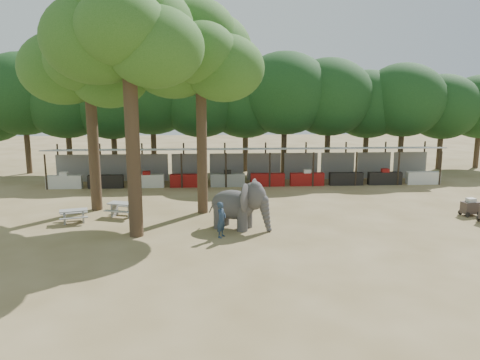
{
  "coord_description": "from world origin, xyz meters",
  "views": [
    {
      "loc": [
        -2.42,
        -19.12,
        6.73
      ],
      "look_at": [
        -1.0,
        5.0,
        2.0
      ],
      "focal_mm": 35.0,
      "sensor_mm": 36.0,
      "label": 1
    }
  ],
  "objects": [
    {
      "name": "ground",
      "position": [
        0.0,
        0.0,
        0.0
      ],
      "size": [
        100.0,
        100.0,
        0.0
      ],
      "primitive_type": "plane",
      "color": "brown",
      "rests_on": "ground"
    },
    {
      "name": "yard_tree_back",
      "position": [
        -3.13,
        6.19,
        8.54
      ],
      "size": [
        7.1,
        6.9,
        11.36
      ],
      "color": "#332316",
      "rests_on": "ground"
    },
    {
      "name": "elephant",
      "position": [
        -1.12,
        2.87,
        1.2
      ],
      "size": [
        3.21,
        2.54,
        2.4
      ],
      "rotation": [
        0.0,
        0.0,
        -0.42
      ],
      "color": "#3B3839",
      "rests_on": "ground"
    },
    {
      "name": "picnic_table_near",
      "position": [
        -9.53,
        4.36,
        0.44
      ],
      "size": [
        1.63,
        1.54,
        0.68
      ],
      "rotation": [
        0.0,
        0.0,
        0.27
      ],
      "color": "gray",
      "rests_on": "ground"
    },
    {
      "name": "vendor_stalls",
      "position": [
        -0.0,
        13.84,
        1.18
      ],
      "size": [
        28.0,
        2.99,
        2.8
      ],
      "color": "gray",
      "rests_on": "ground"
    },
    {
      "name": "yard_tree_left",
      "position": [
        -9.13,
        7.19,
        8.2
      ],
      "size": [
        7.1,
        6.9,
        11.02
      ],
      "color": "#332316",
      "rests_on": "ground"
    },
    {
      "name": "yard_tree_center",
      "position": [
        -6.13,
        2.19,
        9.21
      ],
      "size": [
        7.1,
        6.9,
        12.04
      ],
      "color": "#332316",
      "rests_on": "ground"
    },
    {
      "name": "picnic_table_far",
      "position": [
        -7.25,
        5.4,
        0.49
      ],
      "size": [
        1.86,
        1.77,
        0.75
      ],
      "rotation": [
        0.0,
        0.0,
        -0.33
      ],
      "color": "gray",
      "rests_on": "ground"
    },
    {
      "name": "handler",
      "position": [
        -2.06,
        1.56,
        0.83
      ],
      "size": [
        0.63,
        0.71,
        1.66
      ],
      "primitive_type": "imported",
      "rotation": [
        0.0,
        0.0,
        1.09
      ],
      "color": "#26384C",
      "rests_on": "ground"
    },
    {
      "name": "cart_back",
      "position": [
        11.4,
        4.51,
        0.47
      ],
      "size": [
        1.08,
        0.8,
        0.96
      ],
      "rotation": [
        0.0,
        0.0,
        0.18
      ],
      "color": "#362B26",
      "rests_on": "ground"
    },
    {
      "name": "backdrop_trees",
      "position": [
        0.0,
        19.0,
        5.51
      ],
      "size": [
        46.46,
        5.95,
        8.33
      ],
      "color": "#332316",
      "rests_on": "ground"
    }
  ]
}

